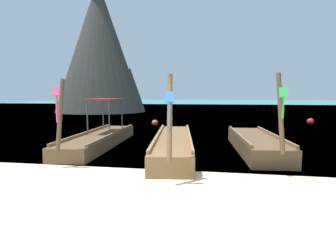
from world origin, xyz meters
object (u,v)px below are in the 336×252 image
(longtail_boat_pink_ribbon, at_px, (100,138))
(mooring_buoy_far, at_px, (155,123))
(mooring_buoy_near, at_px, (310,122))
(longtail_boat_blue_ribbon, at_px, (173,144))
(longtail_boat_green_ribbon, at_px, (256,143))
(karst_rock, at_px, (100,49))

(longtail_boat_pink_ribbon, height_order, mooring_buoy_far, longtail_boat_pink_ribbon)
(mooring_buoy_near, bearing_deg, longtail_boat_pink_ribbon, -136.43)
(longtail_boat_pink_ribbon, relative_size, longtail_boat_blue_ribbon, 0.94)
(longtail_boat_pink_ribbon, distance_m, longtail_boat_green_ribbon, 6.02)
(longtail_boat_green_ribbon, bearing_deg, karst_rock, 124.30)
(mooring_buoy_near, xyz_separation_m, mooring_buoy_far, (-10.34, -2.61, -0.02))
(karst_rock, distance_m, mooring_buoy_near, 24.80)
(longtail_boat_pink_ribbon, distance_m, mooring_buoy_far, 7.73)
(mooring_buoy_near, distance_m, mooring_buoy_far, 10.66)
(longtail_boat_pink_ribbon, bearing_deg, longtail_boat_green_ribbon, -1.42)
(mooring_buoy_near, bearing_deg, mooring_buoy_far, -165.84)
(mooring_buoy_far, bearing_deg, longtail_boat_blue_ribbon, -72.98)
(longtail_boat_pink_ribbon, bearing_deg, mooring_buoy_near, 43.57)
(longtail_boat_blue_ribbon, height_order, karst_rock, karst_rock)
(karst_rock, bearing_deg, mooring_buoy_near, -31.03)
(longtail_boat_blue_ribbon, distance_m, mooring_buoy_far, 8.86)
(longtail_boat_green_ribbon, height_order, mooring_buoy_far, longtail_boat_green_ribbon)
(mooring_buoy_far, bearing_deg, mooring_buoy_near, 14.16)
(longtail_boat_blue_ribbon, distance_m, mooring_buoy_near, 13.52)
(karst_rock, bearing_deg, longtail_boat_green_ribbon, -55.70)
(mooring_buoy_near, bearing_deg, longtail_boat_green_ribbon, -114.76)
(karst_rock, height_order, mooring_buoy_near, karst_rock)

